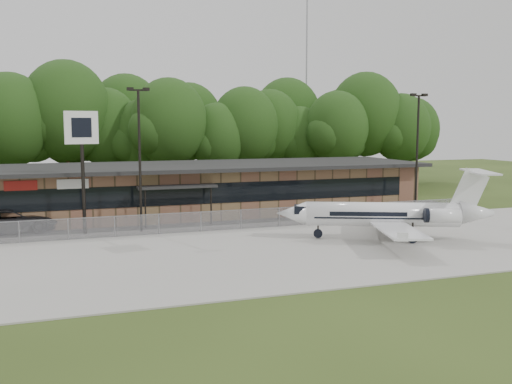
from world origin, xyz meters
name	(u,v)px	position (x,y,z in m)	size (l,w,h in m)	color
ground	(298,288)	(0.00, 0.00, 0.00)	(160.00, 160.00, 0.00)	#2E3F16
apron	(245,251)	(0.00, 8.00, 0.04)	(64.00, 18.00, 0.08)	#9E9B93
parking_lot	(200,221)	(0.00, 19.50, 0.03)	(50.00, 9.00, 0.06)	#383835
terminal	(187,189)	(0.00, 23.94, 2.18)	(41.00, 11.65, 4.30)	brown
fence	(214,221)	(0.00, 15.00, 0.78)	(46.00, 0.04, 1.52)	gray
treeline	(152,126)	(0.00, 42.00, 7.50)	(72.00, 12.00, 15.00)	#1C3711
radio_mast	(306,89)	(22.00, 48.00, 12.50)	(0.20, 0.20, 25.00)	gray
light_pole_mid	(140,149)	(-5.00, 16.50, 5.98)	(1.55, 0.30, 10.23)	black
light_pole_right	(417,145)	(18.00, 16.50, 5.98)	(1.55, 0.30, 10.23)	black
business_jet	(390,215)	(10.11, 8.05, 1.72)	(13.94, 12.44, 4.80)	white
suv	(9,221)	(-13.87, 19.11, 0.90)	(2.98, 6.47, 1.80)	#343336
pole_sign	(82,141)	(-8.87, 16.79, 6.57)	(2.26, 0.55, 8.59)	black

